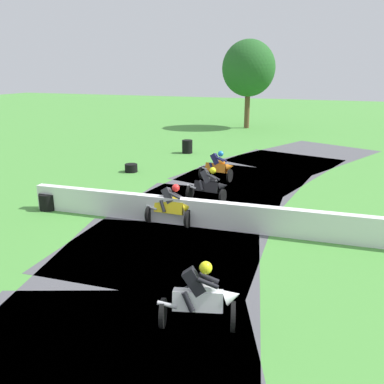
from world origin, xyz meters
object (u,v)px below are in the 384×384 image
at_px(motorcycle_lead_orange, 218,166).
at_px(motorcycle_trailing_yellow, 172,206).
at_px(motorcycle_fourth_white, 202,297).
at_px(motorcycle_chase_black, 209,185).
at_px(tire_stack_mid_a, 131,168).
at_px(tire_stack_near, 187,147).
at_px(tire_stack_mid_b, 48,201).

bearing_deg(motorcycle_lead_orange, motorcycle_trailing_yellow, -87.61).
bearing_deg(motorcycle_fourth_white, motorcycle_chase_black, 107.46).
bearing_deg(motorcycle_lead_orange, tire_stack_mid_a, -179.72).
distance_m(tire_stack_near, tire_stack_mid_a, 5.56).
height_order(motorcycle_fourth_white, tire_stack_mid_b, motorcycle_fourth_white).
bearing_deg(motorcycle_fourth_white, motorcycle_trailing_yellow, 119.24).
relative_size(motorcycle_lead_orange, tire_stack_mid_a, 2.70).
relative_size(motorcycle_fourth_white, tire_stack_mid_b, 2.62).
relative_size(motorcycle_lead_orange, tire_stack_mid_b, 2.66).
height_order(motorcycle_lead_orange, motorcycle_trailing_yellow, motorcycle_lead_orange).
height_order(motorcycle_chase_black, motorcycle_fourth_white, motorcycle_fourth_white).
bearing_deg(motorcycle_chase_black, tire_stack_mid_b, -149.86).
height_order(motorcycle_lead_orange, motorcycle_fourth_white, motorcycle_fourth_white).
relative_size(motorcycle_trailing_yellow, motorcycle_fourth_white, 1.00).
bearing_deg(tire_stack_mid_a, motorcycle_fourth_white, -55.22).
bearing_deg(tire_stack_mid_a, tire_stack_mid_b, -90.62).
relative_size(motorcycle_chase_black, tire_stack_mid_b, 2.65).
bearing_deg(tire_stack_near, motorcycle_trailing_yellow, -71.07).
bearing_deg(tire_stack_near, tire_stack_mid_b, -94.66).
bearing_deg(tire_stack_mid_a, motorcycle_chase_black, -31.27).
relative_size(motorcycle_chase_black, tire_stack_mid_a, 2.70).
xyz_separation_m(motorcycle_lead_orange, tire_stack_mid_b, (-4.61, -6.19, -0.35)).
distance_m(motorcycle_fourth_white, tire_stack_mid_b, 9.09).
relative_size(motorcycle_trailing_yellow, tire_stack_mid_b, 2.62).
height_order(motorcycle_lead_orange, tire_stack_mid_b, motorcycle_lead_orange).
distance_m(motorcycle_lead_orange, tire_stack_mid_a, 4.57).
xyz_separation_m(motorcycle_trailing_yellow, motorcycle_fourth_white, (2.84, -5.08, 0.02)).
relative_size(tire_stack_near, tire_stack_mid_b, 1.24).
bearing_deg(motorcycle_lead_orange, motorcycle_fourth_white, -74.33).
distance_m(motorcycle_lead_orange, motorcycle_trailing_yellow, 5.94).
bearing_deg(motorcycle_chase_black, tire_stack_mid_a, 148.73).
distance_m(motorcycle_lead_orange, motorcycle_chase_black, 3.22).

